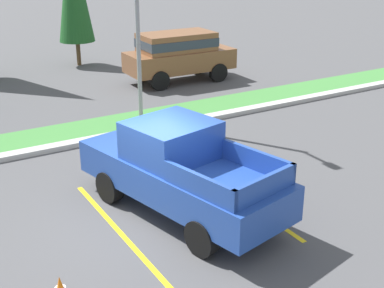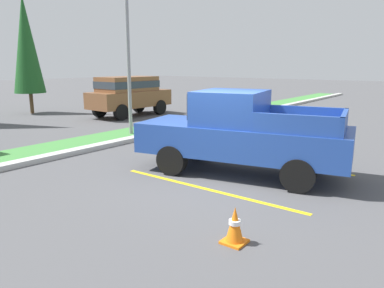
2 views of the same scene
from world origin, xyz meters
TOP-DOWN VIEW (x-y plane):
  - ground_plane at (0.00, 0.00)m, footprint 120.00×120.00m
  - parking_line_near at (-0.71, -0.19)m, footprint 0.12×4.80m
  - parking_line_far at (2.39, -0.19)m, footprint 0.12×4.80m
  - curb_strip at (0.00, 5.00)m, footprint 56.00×0.40m
  - grass_median at (0.00, 6.10)m, footprint 56.00×1.80m
  - pickup_truck_main at (0.83, -0.14)m, footprint 2.98×5.51m
  - suv_distant at (6.53, 9.96)m, footprint 4.64×2.03m
  - street_light at (2.77, 5.76)m, footprint 0.24×1.49m
  - cypress_tree_right_inner at (3.90, 15.17)m, footprint 1.68×1.68m
  - traffic_cone at (-2.52, -2.01)m, footprint 0.36×0.36m

SIDE VIEW (x-z plane):
  - ground_plane at x=0.00m, z-range 0.00..0.00m
  - parking_line_near at x=-0.71m, z-range 0.00..0.01m
  - parking_line_far at x=2.39m, z-range 0.00..0.01m
  - grass_median at x=0.00m, z-range 0.00..0.06m
  - curb_strip at x=0.00m, z-range 0.00..0.15m
  - traffic_cone at x=-2.52m, z-range -0.01..0.59m
  - pickup_truck_main at x=0.83m, z-range -0.01..2.09m
  - suv_distant at x=6.53m, z-range 0.19..2.29m
  - cypress_tree_right_inner at x=3.90m, z-range 0.57..7.04m
  - street_light at x=2.77m, z-range 0.56..8.05m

